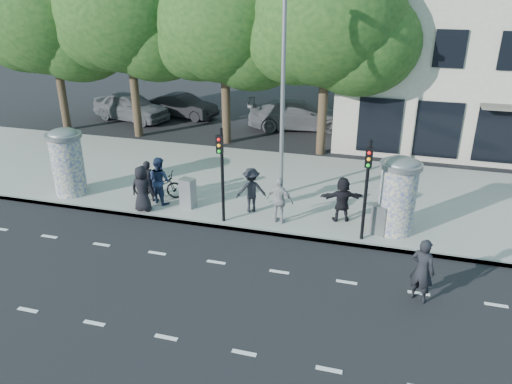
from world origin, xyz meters
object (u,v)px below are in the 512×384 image
(ped_b, at_px, (148,181))
(ped_f, at_px, (342,199))
(ped_c, at_px, (159,180))
(ped_e, at_px, (280,201))
(ped_d, at_px, (251,190))
(bicycle, at_px, (158,185))
(car_mid, at_px, (183,106))
(cabinet_right, at_px, (380,220))
(traffic_pole_near, at_px, (222,166))
(car_right, at_px, (298,114))
(ad_column_right, at_px, (398,194))
(traffic_pole_far, at_px, (367,181))
(street_lamp, at_px, (283,76))
(ad_column_left, at_px, (67,160))
(car_left, at_px, (131,106))
(ped_a, at_px, (142,189))
(cabinet_left, at_px, (188,193))
(man_road, at_px, (422,270))

(ped_b, xyz_separation_m, ped_f, (7.28, 0.34, -0.00))
(ped_c, distance_m, ped_e, 4.76)
(ped_d, xyz_separation_m, bicycle, (-3.80, 0.18, -0.32))
(ped_e, height_order, car_mid, ped_e)
(cabinet_right, bearing_deg, traffic_pole_near, -158.01)
(ped_f, bearing_deg, traffic_pole_near, 1.06)
(ped_f, xyz_separation_m, car_right, (-3.83, 11.26, -0.14))
(ad_column_right, distance_m, traffic_pole_far, 1.52)
(ped_c, xyz_separation_m, ped_d, (3.53, 0.19, -0.07))
(traffic_pole_near, relative_size, street_lamp, 0.42)
(cabinet_right, bearing_deg, car_mid, 150.86)
(street_lamp, relative_size, cabinet_right, 7.71)
(ped_d, bearing_deg, ad_column_left, -19.99)
(cabinet_right, bearing_deg, traffic_pole_far, -115.54)
(bicycle, relative_size, car_right, 0.35)
(ped_c, height_order, cabinet_right, ped_c)
(ad_column_left, xyz_separation_m, ped_c, (3.78, 0.18, -0.48))
(ped_f, distance_m, bicycle, 7.07)
(ped_b, bearing_deg, car_mid, -82.53)
(ad_column_right, distance_m, car_mid, 17.59)
(ped_e, bearing_deg, ped_f, -149.55)
(ad_column_right, relative_size, car_left, 0.54)
(traffic_pole_far, relative_size, ped_e, 2.02)
(ped_c, relative_size, ped_e, 1.07)
(ped_a, bearing_deg, cabinet_left, -157.33)
(ped_e, xyz_separation_m, cabinet_right, (3.39, 0.11, -0.32))
(ped_b, bearing_deg, traffic_pole_near, 155.05)
(car_right, bearing_deg, man_road, -170.94)
(ad_column_right, relative_size, ped_a, 1.53)
(street_lamp, xyz_separation_m, ped_b, (-4.70, -1.95, -3.83))
(ped_e, height_order, man_road, man_road)
(car_left, bearing_deg, ped_d, -120.69)
(traffic_pole_far, distance_m, ped_a, 7.99)
(traffic_pole_near, height_order, man_road, traffic_pole_near)
(man_road, bearing_deg, cabinet_right, -39.66)
(cabinet_right, distance_m, car_mid, 17.44)
(ped_a, bearing_deg, ped_e, -179.92)
(bicycle, relative_size, cabinet_left, 1.78)
(ped_d, xyz_separation_m, cabinet_right, (4.59, -0.50, -0.32))
(ped_f, bearing_deg, street_lamp, -48.11)
(ped_a, bearing_deg, bicycle, -95.37)
(street_lamp, height_order, bicycle, street_lamp)
(ped_b, relative_size, ped_d, 0.97)
(car_left, bearing_deg, ad_column_right, -110.16)
(ad_column_right, distance_m, street_lamp, 5.81)
(ad_column_right, height_order, car_right, ad_column_right)
(street_lamp, height_order, ped_f, street_lamp)
(ped_e, bearing_deg, car_right, -71.38)
(traffic_pole_near, xyz_separation_m, cabinet_left, (-1.65, 0.80, -1.52))
(ped_a, height_order, ped_f, ped_a)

